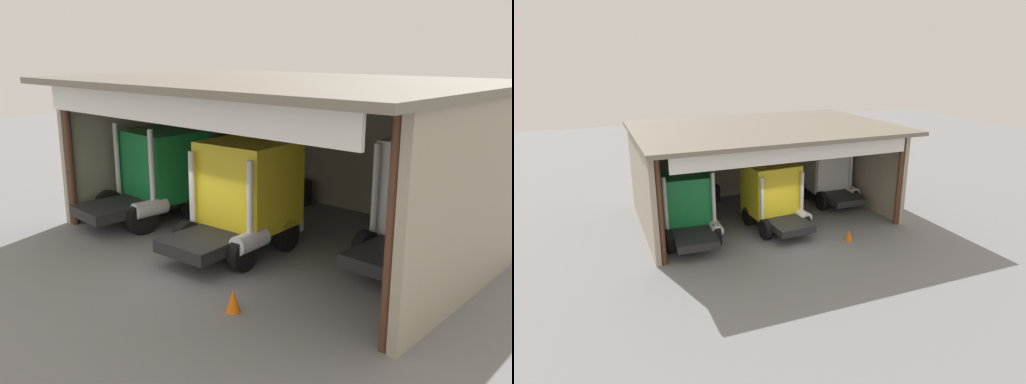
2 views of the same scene
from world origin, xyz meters
TOP-DOWN VIEW (x-y plane):
  - ground_plane at (0.00, 0.00)m, footprint 80.00×80.00m
  - workshop_shed at (0.00, 4.90)m, footprint 13.46×9.60m
  - truck_green_yard_outside at (-4.51, 2.68)m, footprint 2.74×4.78m
  - truck_yellow_center_bay at (-0.03, 2.47)m, footprint 2.88×4.52m
  - truck_white_center_right_bay at (4.65, 5.08)m, footprint 2.59×4.59m
  - oil_drum at (2.40, 7.37)m, footprint 0.58×0.58m
  - tool_cart at (-1.96, 7.58)m, footprint 0.90×0.60m
  - traffic_cone at (2.69, -0.75)m, footprint 0.36×0.36m

SIDE VIEW (x-z plane):
  - ground_plane at x=0.00m, z-range 0.00..0.00m
  - traffic_cone at x=2.69m, z-range 0.00..0.56m
  - oil_drum at x=2.40m, z-range 0.00..0.93m
  - tool_cart at x=-1.96m, z-range 0.00..1.00m
  - truck_green_yard_outside at x=-4.51m, z-range -0.05..3.47m
  - truck_yellow_center_bay at x=-0.03m, z-range 0.10..3.46m
  - truck_white_center_right_bay at x=4.65m, z-range 0.09..3.68m
  - workshop_shed at x=0.00m, z-range 0.99..6.16m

